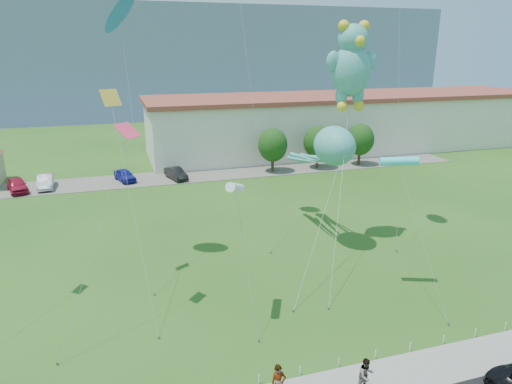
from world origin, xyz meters
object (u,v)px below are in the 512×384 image
(parked_car_blue, at_px, (125,175))
(warehouse, at_px, (351,121))
(pedestrian_left, at_px, (278,384))
(parked_car_red, at_px, (17,185))
(parked_car_silver, at_px, (45,181))
(parked_car_black, at_px, (176,173))
(teddy_bear_kite, at_px, (352,64))
(octopus_kite, at_px, (328,151))
(pedestrian_right, at_px, (366,375))

(parked_car_blue, bearing_deg, warehouse, -3.23)
(pedestrian_left, bearing_deg, parked_car_red, 120.87)
(parked_car_silver, bearing_deg, warehouse, 9.49)
(parked_car_silver, bearing_deg, parked_car_black, -5.42)
(parked_car_red, xyz_separation_m, teddy_bear_kite, (26.97, -21.68, 12.75))
(parked_car_blue, xyz_separation_m, teddy_bear_kite, (15.91, -22.58, 12.81))
(parked_car_black, bearing_deg, parked_car_red, 164.12)
(parked_car_red, relative_size, parked_car_blue, 1.10)
(pedestrian_left, bearing_deg, teddy_bear_kite, 61.57)
(pedestrian_left, height_order, parked_car_blue, pedestrian_left)
(warehouse, height_order, parked_car_silver, warehouse)
(parked_car_red, height_order, teddy_bear_kite, teddy_bear_kite)
(octopus_kite, bearing_deg, pedestrian_left, -121.58)
(pedestrian_right, relative_size, teddy_bear_kite, 0.10)
(pedestrian_right, xyz_separation_m, octopus_kite, (5.50, 15.83, 6.35))
(pedestrian_right, xyz_separation_m, parked_car_red, (-19.99, 37.36, -0.11))
(teddy_bear_kite, bearing_deg, parked_car_black, 115.19)
(octopus_kite, height_order, teddy_bear_kite, teddy_bear_kite)
(pedestrian_right, distance_m, teddy_bear_kite, 21.31)
(pedestrian_right, height_order, parked_car_blue, pedestrian_right)
(parked_car_blue, bearing_deg, teddy_bear_kite, -72.96)
(parked_car_silver, xyz_separation_m, parked_car_black, (14.08, -0.61, -0.05))
(octopus_kite, distance_m, teddy_bear_kite, 6.46)
(warehouse, bearing_deg, parked_car_blue, -165.11)
(warehouse, distance_m, pedestrian_left, 54.80)
(octopus_kite, bearing_deg, parked_car_blue, 122.76)
(pedestrian_left, xyz_separation_m, parked_car_red, (-16.09, 36.82, -0.20))
(pedestrian_left, relative_size, parked_car_black, 0.44)
(parked_car_red, height_order, parked_car_black, parked_car_red)
(parked_car_silver, bearing_deg, pedestrian_right, -68.43)
(warehouse, bearing_deg, teddy_bear_kite, -119.32)
(parked_car_black, relative_size, octopus_kite, 0.29)
(teddy_bear_kite, bearing_deg, parked_car_red, 141.21)
(teddy_bear_kite, bearing_deg, parked_car_blue, 125.16)
(parked_car_blue, bearing_deg, parked_car_red, 166.56)
(pedestrian_right, height_order, parked_car_red, pedestrian_right)
(pedestrian_left, distance_m, parked_car_black, 36.81)
(teddy_bear_kite, bearing_deg, pedestrian_right, -113.99)
(pedestrian_left, height_order, parked_car_silver, pedestrian_left)
(parked_car_silver, height_order, octopus_kite, octopus_kite)
(pedestrian_right, bearing_deg, parked_car_blue, 94.97)
(warehouse, xyz_separation_m, pedestrian_left, (-28.57, -46.65, -3.13))
(parked_car_black, bearing_deg, pedestrian_right, -100.94)
(parked_car_red, distance_m, parked_car_black, 16.78)
(octopus_kite, bearing_deg, pedestrian_right, -109.18)
(pedestrian_right, bearing_deg, parked_car_red, 109.98)
(pedestrian_left, xyz_separation_m, parked_car_blue, (-5.04, 37.72, -0.27))
(parked_car_red, distance_m, parked_car_blue, 11.10)
(pedestrian_left, bearing_deg, pedestrian_right, -0.71)
(parked_car_red, height_order, parked_car_blue, parked_car_red)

